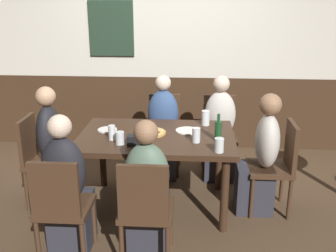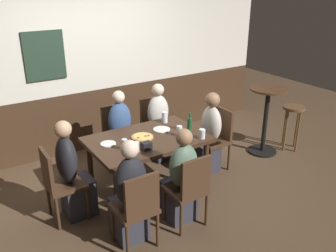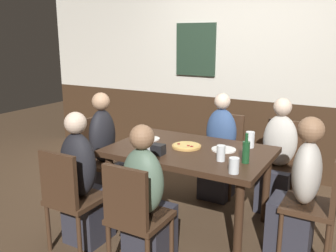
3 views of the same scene
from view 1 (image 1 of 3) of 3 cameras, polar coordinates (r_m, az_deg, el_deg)
name	(u,v)px [view 1 (image 1 of 3)]	position (r m, az deg, el deg)	size (l,w,h in m)	color
ground_plane	(157,205)	(4.00, -1.56, -11.30)	(12.00, 12.00, 0.00)	#4C3826
wall_back	(168,49)	(5.15, -0.01, 10.93)	(6.40, 0.13, 2.60)	#3D2819
dining_table	(157,144)	(3.71, -1.65, -2.53)	(1.44, 0.95, 0.74)	#382316
chair_right_far	(219,130)	(4.60, 7.29, -0.52)	(0.40, 0.40, 0.88)	#422B1C
chair_head_east	(278,162)	(3.84, 15.52, -5.03)	(0.40, 0.40, 0.88)	#422B1C
chair_head_west	(40,156)	(4.04, -17.90, -4.10)	(0.40, 0.40, 0.88)	#422B1C
chair_left_near	(61,204)	(3.12, -15.08, -10.79)	(0.40, 0.40, 0.88)	#422B1C
chair_mid_near	(145,207)	(2.98, -3.27, -11.55)	(0.40, 0.40, 0.88)	#422B1C
chair_mid_far	(164,128)	(4.60, -0.58, -0.35)	(0.40, 0.40, 0.88)	#422B1C
person_right_far	(219,136)	(4.45, 7.39, -1.39)	(0.34, 0.37, 1.15)	#2D2D38
person_head_east	(260,163)	(3.81, 13.12, -5.15)	(0.37, 0.34, 1.15)	#2D2D38
person_head_west	(56,156)	(3.98, -15.74, -4.19)	(0.37, 0.34, 1.18)	#2D2D38
person_left_near	(68,195)	(3.26, -14.16, -9.59)	(0.34, 0.37, 1.16)	#2D2D38
person_mid_near	(148,199)	(3.13, -2.89, -10.42)	(0.34, 0.37, 1.13)	#2D2D38
person_mid_far	(163,135)	(4.45, -0.74, -1.24)	(0.34, 0.37, 1.15)	#2D2D38
pizza	(151,132)	(3.72, -2.39, -0.91)	(0.27, 0.27, 0.03)	tan
pint_glass_pale	(112,133)	(3.58, -8.05, -1.01)	(0.06, 0.06, 0.14)	silver
highball_clear	(206,119)	(3.95, 5.41, 1.02)	(0.08, 0.08, 0.15)	silver
beer_glass_tall	(196,136)	(3.49, 4.06, -1.39)	(0.07, 0.07, 0.13)	silver
tumbler_short	(120,139)	(3.47, -6.91, -1.84)	(0.08, 0.08, 0.11)	silver
beer_glass_half	(219,146)	(3.30, 7.34, -2.88)	(0.08, 0.08, 0.12)	silver
beer_bottle_green	(218,130)	(3.54, 7.20, -0.61)	(0.06, 0.06, 0.25)	#194723
plate_white_large	(187,131)	(3.78, 2.77, -0.68)	(0.22, 0.22, 0.01)	white
plate_white_small	(107,130)	(3.84, -8.69, -0.54)	(0.18, 0.18, 0.01)	white
condiment_caddy	(134,140)	(3.43, -4.93, -2.07)	(0.11, 0.09, 0.09)	black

